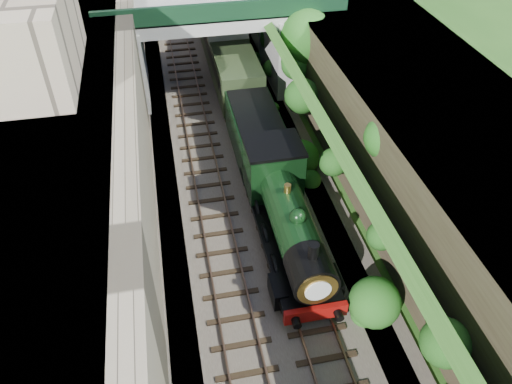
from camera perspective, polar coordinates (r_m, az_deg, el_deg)
name	(u,v)px	position (r m, az deg, el deg)	size (l,w,h in m)	color
ground	(302,384)	(20.65, 5.26, -20.99)	(160.00, 160.00, 0.00)	#1E4714
trackbed	(223,114)	(34.58, -3.76, 8.87)	(10.00, 90.00, 0.20)	#473F38
retaining_wall	(134,76)	(32.78, -13.80, 12.72)	(1.00, 90.00, 7.00)	#756B56
street_plateau_left	(76,82)	(33.16, -19.92, 11.77)	(6.00, 90.00, 7.00)	#262628
street_plateau_right	(361,61)	(35.46, 11.88, 14.49)	(8.00, 90.00, 6.25)	#262628
embankment_slope	(306,94)	(31.91, 5.70, 11.06)	(4.83, 90.00, 6.52)	#1E4714
track_left	(194,115)	(34.35, -7.11, 8.68)	(2.50, 90.00, 0.20)	black
track_right	(240,110)	(34.66, -1.79, 9.30)	(2.50, 90.00, 0.20)	black
road_bridge	(226,34)	(36.43, -3.50, 17.61)	(16.00, 6.40, 7.25)	gray
building_near	(26,34)	(25.68, -24.79, 16.05)	(4.00, 8.00, 4.00)	gray
tree	(308,38)	(34.34, 5.93, 17.05)	(3.60, 3.80, 6.60)	black
locomotive	(287,216)	(23.72, 3.56, -2.79)	(3.10, 10.22, 3.83)	black
tender	(256,136)	(29.52, -0.01, 6.41)	(2.70, 6.00, 3.05)	black
coach_front	(223,42)	(40.27, -3.76, 16.74)	(2.90, 18.00, 3.70)	black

